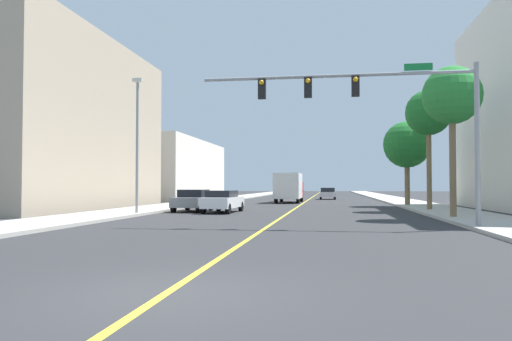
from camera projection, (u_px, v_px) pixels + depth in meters
ground at (305, 202)px, 49.27m from camera, size 192.00×192.00×0.00m
sidewalk_left at (210, 201)px, 50.76m from camera, size 3.93×168.00×0.15m
sidewalk_right at (405, 202)px, 47.79m from camera, size 3.93×168.00×0.15m
lane_marking_center at (305, 202)px, 49.27m from camera, size 0.16×144.00×0.01m
building_left_near at (28, 125)px, 36.79m from camera, size 13.45×20.98×12.57m
building_left_far at (150, 170)px, 63.00m from camera, size 14.40×23.27×7.38m
traffic_signal_mast at (378, 103)px, 19.63m from camera, size 11.07×0.36×6.44m
street_lamp at (137, 138)px, 27.93m from camera, size 0.56×0.28×7.73m
palm_near at (452, 97)px, 24.59m from camera, size 2.94×2.94×7.59m
palm_mid at (429, 114)px, 32.03m from camera, size 3.00×3.00×7.85m
palm_far at (407, 145)px, 39.51m from camera, size 3.79×3.79×6.77m
car_white at (223, 201)px, 30.60m from camera, size 1.92×4.52×1.39m
car_silver at (328, 193)px, 59.50m from camera, size 1.94×4.12×1.41m
car_gray at (193, 200)px, 31.87m from camera, size 1.92×4.05×1.44m
delivery_truck at (289, 187)px, 48.03m from camera, size 2.47×7.07×2.88m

